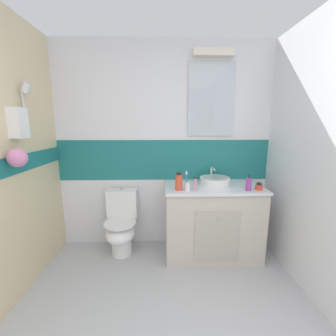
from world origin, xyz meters
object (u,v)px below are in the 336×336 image
(soap_dispenser, at_px, (249,184))
(mouthwash_bottle, at_px, (179,182))
(toothbrush_cup, at_px, (187,185))
(sink_basin, at_px, (215,181))
(toilet, at_px, (121,225))
(hair_gel_jar, at_px, (259,187))
(toothpaste_tube_upright, at_px, (195,184))

(soap_dispenser, height_order, mouthwash_bottle, mouthwash_bottle)
(toothbrush_cup, bearing_deg, sink_basin, 32.83)
(sink_basin, distance_m, toothbrush_cup, 0.41)
(toilet, relative_size, hair_gel_jar, 9.97)
(toothbrush_cup, distance_m, hair_gel_jar, 0.77)
(sink_basin, bearing_deg, hair_gel_jar, -28.27)
(soap_dispenser, distance_m, hair_gel_jar, 0.13)
(toilet, xyz_separation_m, mouthwash_bottle, (0.67, -0.21, 0.58))
(sink_basin, distance_m, toothpaste_tube_upright, 0.36)
(soap_dispenser, height_order, toothpaste_tube_upright, soap_dispenser)
(toothbrush_cup, bearing_deg, toilet, 163.57)
(mouthwash_bottle, bearing_deg, sink_basin, 26.06)
(toilet, relative_size, mouthwash_bottle, 4.06)
(sink_basin, height_order, mouthwash_bottle, mouthwash_bottle)
(sink_basin, relative_size, mouthwash_bottle, 2.04)
(mouthwash_bottle, relative_size, hair_gel_jar, 2.45)
(toothbrush_cup, xyz_separation_m, hair_gel_jar, (0.77, -0.00, -0.02))
(toilet, bearing_deg, hair_gel_jar, -8.45)
(toothbrush_cup, xyz_separation_m, mouthwash_bottle, (-0.09, 0.01, 0.03))
(toothbrush_cup, distance_m, soap_dispenser, 0.64)
(sink_basin, bearing_deg, toothpaste_tube_upright, -137.93)
(sink_basin, bearing_deg, mouthwash_bottle, -153.94)
(toilet, bearing_deg, soap_dispenser, -10.07)
(toothbrush_cup, height_order, hair_gel_jar, toothbrush_cup)
(sink_basin, relative_size, toilet, 0.50)
(sink_basin, height_order, toothpaste_tube_upright, sink_basin)
(soap_dispenser, distance_m, mouthwash_bottle, 0.73)
(toilet, distance_m, toothpaste_tube_upright, 1.04)
(toothbrush_cup, relative_size, hair_gel_jar, 2.68)
(sink_basin, distance_m, soap_dispenser, 0.39)
(hair_gel_jar, distance_m, toothpaste_tube_upright, 0.69)
(toothbrush_cup, distance_m, toothpaste_tube_upright, 0.08)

